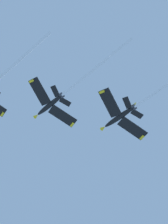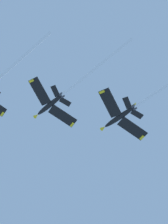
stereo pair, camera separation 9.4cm
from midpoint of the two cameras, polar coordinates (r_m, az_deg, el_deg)
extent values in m
cube|color=yellow|center=(127.64, -12.12, -0.34)|extent=(1.83, 1.00, 0.74)
cylinder|color=white|center=(116.71, -9.68, 7.67)|extent=(24.20, 11.70, 10.47)
ellipsoid|color=black|center=(120.21, -5.14, 1.04)|extent=(11.38, 5.95, 5.69)
cone|color=yellow|center=(124.06, -7.14, -0.58)|extent=(2.24, 1.85, 1.71)
ellipsoid|color=black|center=(121.88, -5.68, 0.65)|extent=(3.09, 2.05, 1.87)
cube|color=black|center=(119.25, -6.65, 3.07)|extent=(8.11, 9.27, 1.51)
cube|color=yellow|center=(119.01, -7.89, 4.61)|extent=(1.80, 1.58, 0.78)
cube|color=black|center=(120.35, -3.20, -0.61)|extent=(4.72, 9.41, 1.51)
cube|color=yellow|center=(120.95, -1.77, -1.91)|extent=(1.80, 0.95, 0.78)
cube|color=black|center=(117.29, -4.33, 3.14)|extent=(3.66, 3.86, 0.81)
cube|color=black|center=(117.76, -2.82, 1.52)|extent=(2.01, 3.73, 0.81)
cube|color=yellow|center=(118.79, -3.41, 2.56)|extent=(3.08, 1.42, 3.49)
cylinder|color=#38383D|center=(116.95, -3.48, 2.68)|extent=(1.44, 1.21, 1.11)
cylinder|color=#38383D|center=(117.05, -3.18, 2.35)|extent=(1.44, 1.21, 1.11)
cylinder|color=white|center=(110.18, 1.67, 6.54)|extent=(25.00, 11.02, 11.25)
ellipsoid|color=black|center=(115.09, 5.35, -0.75)|extent=(11.39, 6.07, 5.52)
cone|color=yellow|center=(118.12, 2.93, -2.40)|extent=(2.24, 1.86, 1.69)
ellipsoid|color=black|center=(116.52, 4.64, -1.14)|extent=(3.09, 2.07, 1.83)
cube|color=black|center=(113.45, 3.93, 1.38)|extent=(8.17, 9.25, 1.46)
cube|color=yellow|center=(112.66, 2.71, 3.02)|extent=(1.80, 1.60, 0.75)
cube|color=black|center=(116.09, 7.32, -2.47)|extent=(4.82, 9.43, 1.46)
cube|color=yellow|center=(117.33, 8.70, -3.81)|extent=(1.82, 0.97, 0.75)
cube|color=black|center=(112.48, 6.51, 1.40)|extent=(3.68, 3.86, 0.79)
cube|color=black|center=(113.63, 7.97, -0.30)|extent=(2.06, 3.74, 0.79)
cube|color=yellow|center=(114.35, 7.28, 0.80)|extent=(3.05, 1.44, 3.47)
cylinder|color=#38383D|center=(112.52, 7.40, 0.90)|extent=(1.43, 1.21, 1.10)
cylinder|color=#38383D|center=(112.75, 7.69, 0.57)|extent=(1.43, 1.21, 1.10)
camera|label=1|loc=(0.05, 90.02, 0.09)|focal=60.96mm
camera|label=2|loc=(0.05, -89.98, -0.09)|focal=60.96mm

